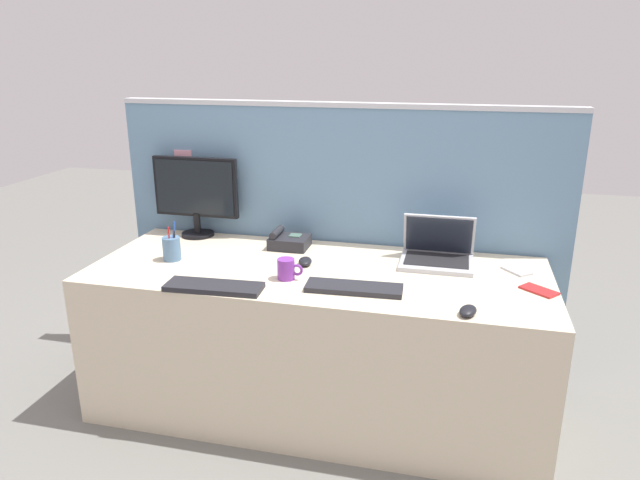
{
  "coord_description": "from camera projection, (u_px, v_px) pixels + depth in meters",
  "views": [
    {
      "loc": [
        0.59,
        -2.37,
        1.63
      ],
      "look_at": [
        0.0,
        0.05,
        0.82
      ],
      "focal_mm": 32.69,
      "sensor_mm": 36.0,
      "label": 1
    }
  ],
  "objects": [
    {
      "name": "coffee_mug",
      "position": [
        287.0,
        269.0,
        2.48
      ],
      "size": [
        0.11,
        0.07,
        0.09
      ],
      "color": "purple",
      "rests_on": "desk"
    },
    {
      "name": "cell_phone_silver_slab",
      "position": [
        517.0,
        271.0,
        2.58
      ],
      "size": [
        0.14,
        0.14,
        0.01
      ],
      "primitive_type": "cube",
      "rotation": [
        0.0,
        0.0,
        0.69
      ],
      "color": "#B7BAC1",
      "rests_on": "desk"
    },
    {
      "name": "desk",
      "position": [
        317.0,
        339.0,
        2.72
      ],
      "size": [
        2.04,
        0.8,
        0.7
      ],
      "primitive_type": "cube",
      "color": "beige",
      "rests_on": "ground_plane"
    },
    {
      "name": "computer_mouse_right_hand",
      "position": [
        305.0,
        261.0,
        2.66
      ],
      "size": [
        0.08,
        0.11,
        0.03
      ],
      "primitive_type": "ellipsoid",
      "rotation": [
        0.0,
        0.0,
        0.18
      ],
      "color": "black",
      "rests_on": "desk"
    },
    {
      "name": "desktop_monitor",
      "position": [
        196.0,
        192.0,
        3.02
      ],
      "size": [
        0.45,
        0.17,
        0.42
      ],
      "color": "black",
      "rests_on": "desk"
    },
    {
      "name": "computer_mouse_left_hand",
      "position": [
        468.0,
        311.0,
        2.15
      ],
      "size": [
        0.08,
        0.11,
        0.03
      ],
      "primitive_type": "ellipsoid",
      "rotation": [
        0.0,
        0.0,
        -0.26
      ],
      "color": "black",
      "rests_on": "desk"
    },
    {
      "name": "ground_plane",
      "position": [
        318.0,
        404.0,
        2.83
      ],
      "size": [
        10.0,
        10.0,
        0.0
      ],
      "primitive_type": "plane",
      "color": "slate"
    },
    {
      "name": "desk_phone",
      "position": [
        289.0,
        241.0,
        2.89
      ],
      "size": [
        0.19,
        0.16,
        0.09
      ],
      "color": "#232328",
      "rests_on": "desk"
    },
    {
      "name": "pen_cup",
      "position": [
        172.0,
        248.0,
        2.71
      ],
      "size": [
        0.08,
        0.08,
        0.19
      ],
      "color": "#4C7093",
      "rests_on": "desk"
    },
    {
      "name": "keyboard_spare",
      "position": [
        214.0,
        287.0,
        2.38
      ],
      "size": [
        0.41,
        0.15,
        0.02
      ],
      "primitive_type": "cube",
      "rotation": [
        0.0,
        0.0,
        0.06
      ],
      "color": "#232328",
      "rests_on": "desk"
    },
    {
      "name": "cell_phone_red_case",
      "position": [
        539.0,
        290.0,
        2.36
      ],
      "size": [
        0.16,
        0.15,
        0.01
      ],
      "primitive_type": "cube",
      "rotation": [
        0.0,
        0.0,
        0.88
      ],
      "color": "#B22323",
      "rests_on": "desk"
    },
    {
      "name": "cubicle_divider",
      "position": [
        338.0,
        240.0,
        3.02
      ],
      "size": [
        2.27,
        0.07,
        1.4
      ],
      "color": "#6084A3",
      "rests_on": "ground_plane"
    },
    {
      "name": "keyboard_main",
      "position": [
        354.0,
        288.0,
        2.37
      ],
      "size": [
        0.4,
        0.14,
        0.02
      ],
      "primitive_type": "cube",
      "rotation": [
        0.0,
        0.0,
        0.05
      ],
      "color": "#232328",
      "rests_on": "desk"
    },
    {
      "name": "laptop",
      "position": [
        437.0,
        252.0,
        2.68
      ],
      "size": [
        0.33,
        0.27,
        0.21
      ],
      "color": "#B2B5BC",
      "rests_on": "desk"
    }
  ]
}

